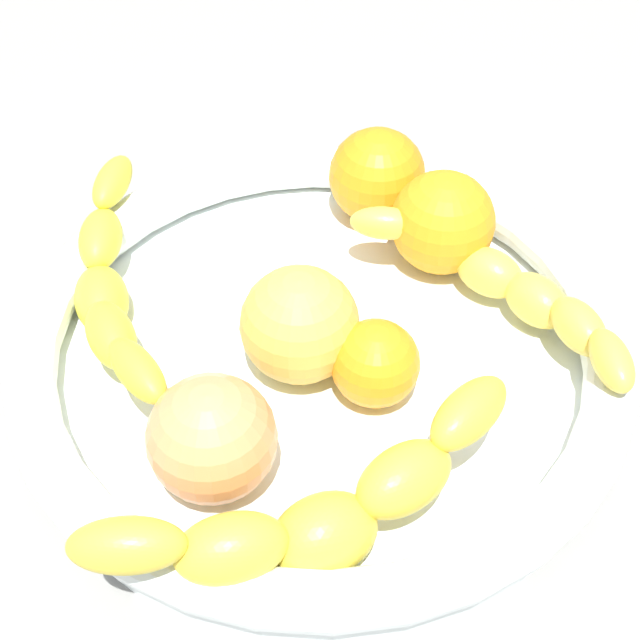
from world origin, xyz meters
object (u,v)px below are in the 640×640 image
(orange_front, at_px, (375,363))
(apple_yellow, at_px, (296,321))
(banana_arching_top, at_px, (505,285))
(orange_mid_right, at_px, (377,176))
(fruit_bowl, at_px, (320,350))
(orange_mid_left, at_px, (443,222))
(banana_draped_right, at_px, (109,284))
(banana_draped_left, at_px, (318,510))
(peach_blush, at_px, (212,438))

(orange_front, xyz_separation_m, apple_yellow, (-0.02, 0.05, 0.01))
(banana_arching_top, bearing_deg, orange_mid_right, 90.22)
(fruit_bowl, xyz_separation_m, orange_mid_left, (0.11, 0.02, 0.03))
(orange_front, height_order, orange_mid_left, orange_mid_left)
(fruit_bowl, distance_m, banana_draped_right, 0.14)
(orange_front, bearing_deg, banana_arching_top, 1.29)
(banana_draped_left, relative_size, banana_draped_right, 1.13)
(banana_draped_right, bearing_deg, banana_arching_top, -35.75)
(orange_mid_left, distance_m, orange_mid_right, 0.06)
(banana_arching_top, bearing_deg, peach_blush, 179.84)
(fruit_bowl, bearing_deg, apple_yellow, 165.18)
(orange_front, bearing_deg, orange_mid_right, 51.63)
(orange_mid_left, xyz_separation_m, peach_blush, (-0.21, -0.06, 0.00))
(orange_mid_left, bearing_deg, fruit_bowl, -168.94)
(banana_draped_right, relative_size, banana_arching_top, 1.00)
(banana_arching_top, distance_m, apple_yellow, 0.13)
(orange_mid_left, height_order, orange_mid_right, orange_mid_left)
(banana_draped_left, xyz_separation_m, apple_yellow, (0.06, 0.11, 0.00))
(banana_draped_right, distance_m, peach_blush, 0.14)
(banana_draped_left, bearing_deg, orange_front, 36.66)
(banana_arching_top, xyz_separation_m, orange_mid_right, (-0.00, 0.13, 0.01))
(banana_draped_left, distance_m, orange_mid_right, 0.27)
(apple_yellow, relative_size, peach_blush, 1.02)
(banana_arching_top, distance_m, peach_blush, 0.21)
(orange_mid_left, bearing_deg, peach_blush, -163.60)
(orange_front, relative_size, orange_mid_left, 0.76)
(orange_mid_right, bearing_deg, peach_blush, -148.66)
(banana_arching_top, bearing_deg, apple_yellow, 160.55)
(orange_mid_left, bearing_deg, banana_arching_top, -92.62)
(apple_yellow, xyz_separation_m, peach_blush, (-0.08, -0.04, -0.00))
(orange_mid_right, bearing_deg, banana_draped_right, 175.64)
(fruit_bowl, height_order, orange_mid_left, orange_mid_left)
(fruit_bowl, height_order, banana_draped_right, banana_draped_right)
(banana_draped_right, xyz_separation_m, banana_arching_top, (0.20, -0.14, -0.00))
(orange_front, bearing_deg, banana_draped_right, 123.19)
(fruit_bowl, xyz_separation_m, banana_draped_right, (-0.09, 0.10, 0.02))
(banana_draped_right, height_order, orange_mid_left, orange_mid_left)
(fruit_bowl, xyz_separation_m, orange_mid_right, (0.11, 0.09, 0.03))
(orange_front, xyz_separation_m, orange_mid_right, (0.10, 0.13, 0.01))
(apple_yellow, bearing_deg, orange_mid_right, 33.53)
(fruit_bowl, relative_size, orange_mid_left, 5.43)
(banana_draped_right, xyz_separation_m, orange_mid_left, (0.20, -0.08, 0.01))
(orange_mid_right, bearing_deg, orange_mid_left, -87.02)
(banana_arching_top, height_order, orange_mid_right, orange_mid_right)
(banana_arching_top, xyz_separation_m, orange_front, (-0.10, -0.00, -0.00))
(fruit_bowl, height_order, banana_draped_left, banana_draped_left)
(banana_draped_left, distance_m, peach_blush, 0.07)
(apple_yellow, bearing_deg, fruit_bowl, -14.82)
(banana_draped_right, xyz_separation_m, orange_mid_right, (0.20, -0.01, 0.01))
(banana_arching_top, relative_size, apple_yellow, 3.03)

